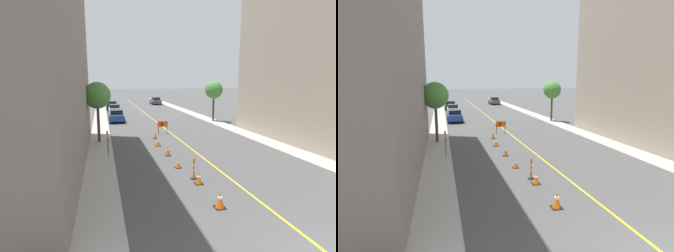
% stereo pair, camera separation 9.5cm
% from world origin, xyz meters
% --- Properties ---
extents(lane_stripe, '(0.12, 68.27, 0.01)m').
position_xyz_m(lane_stripe, '(0.00, 34.14, 0.00)').
color(lane_stripe, gold).
rests_on(lane_stripe, ground_plane).
extents(sidewalk_left, '(1.81, 68.27, 0.17)m').
position_xyz_m(sidewalk_left, '(-7.01, 34.14, 0.09)').
color(sidewalk_left, '#ADA89E').
rests_on(sidewalk_left, ground_plane).
extents(sidewalk_right, '(1.81, 68.27, 0.17)m').
position_xyz_m(sidewalk_right, '(7.01, 34.14, 0.09)').
color(sidewalk_right, '#ADA89E').
rests_on(sidewalk_right, ground_plane).
extents(building_facade_left, '(6.00, 19.05, 16.33)m').
position_xyz_m(building_facade_left, '(-10.92, 11.72, 8.16)').
color(building_facade_left, slate).
rests_on(building_facade_left, ground_plane).
extents(building_facade_right, '(6.00, 16.89, 15.12)m').
position_xyz_m(building_facade_right, '(10.92, 12.80, 7.56)').
color(building_facade_right, tan).
rests_on(building_facade_right, ground_plane).
extents(traffic_cone_nearest, '(0.46, 0.46, 0.71)m').
position_xyz_m(traffic_cone_nearest, '(-2.02, 4.39, 0.35)').
color(traffic_cone_nearest, black).
rests_on(traffic_cone_nearest, ground_plane).
extents(traffic_cone_second, '(0.44, 0.44, 0.60)m').
position_xyz_m(traffic_cone_second, '(-1.95, 7.08, 0.30)').
color(traffic_cone_second, black).
rests_on(traffic_cone_second, ground_plane).
extents(traffic_cone_third, '(0.38, 0.38, 0.51)m').
position_xyz_m(traffic_cone_third, '(-2.30, 9.79, 0.25)').
color(traffic_cone_third, black).
rests_on(traffic_cone_third, ground_plane).
extents(traffic_cone_fourth, '(0.39, 0.39, 0.71)m').
position_xyz_m(traffic_cone_fourth, '(-2.27, 12.47, 0.35)').
color(traffic_cone_fourth, black).
rests_on(traffic_cone_fourth, ground_plane).
extents(traffic_cone_fifth, '(0.47, 0.47, 0.54)m').
position_xyz_m(traffic_cone_fifth, '(-2.38, 15.44, 0.27)').
color(traffic_cone_fifth, black).
rests_on(traffic_cone_fifth, ground_plane).
extents(traffic_cone_farthest, '(0.40, 0.40, 0.73)m').
position_xyz_m(traffic_cone_farthest, '(-2.07, 18.14, 0.36)').
color(traffic_cone_farthest, black).
rests_on(traffic_cone_farthest, ground_plane).
extents(delineator_post_front, '(0.31, 0.31, 1.20)m').
position_xyz_m(delineator_post_front, '(-1.98, 7.78, 0.52)').
color(delineator_post_front, black).
rests_on(delineator_post_front, ground_plane).
extents(arrow_barricade_primary, '(1.03, 0.11, 1.28)m').
position_xyz_m(arrow_barricade_primary, '(-0.88, 20.19, 0.92)').
color(arrow_barricade_primary, '#EF560C').
rests_on(arrow_barricade_primary, ground_plane).
extents(parked_car_curb_near, '(1.94, 4.33, 1.59)m').
position_xyz_m(parked_car_curb_near, '(-4.99, 29.16, 0.80)').
color(parked_car_curb_near, navy).
rests_on(parked_car_curb_near, ground_plane).
extents(parked_car_curb_mid, '(1.98, 4.37, 1.59)m').
position_xyz_m(parked_car_curb_mid, '(-4.86, 36.64, 0.80)').
color(parked_car_curb_mid, silver).
rests_on(parked_car_curb_mid, ground_plane).
extents(parked_car_curb_far, '(1.94, 4.33, 1.59)m').
position_xyz_m(parked_car_curb_far, '(-5.00, 43.35, 0.80)').
color(parked_car_curb_far, black).
rests_on(parked_car_curb_far, ground_plane).
extents(parked_car_opposite_side, '(1.95, 4.35, 1.59)m').
position_xyz_m(parked_car_opposite_side, '(4.75, 51.56, 0.80)').
color(parked_car_opposite_side, '#474C51').
rests_on(parked_car_opposite_side, ground_plane).
extents(parking_meter_near_curb, '(0.12, 0.11, 1.47)m').
position_xyz_m(parking_meter_near_curb, '(-6.45, 14.55, 1.20)').
color(parking_meter_near_curb, '#4C4C51').
rests_on(parking_meter_near_curb, sidewalk_left).
extents(parking_meter_far_curb, '(0.12, 0.11, 1.36)m').
position_xyz_m(parking_meter_far_curb, '(-6.45, 12.60, 1.13)').
color(parking_meter_far_curb, '#4C4C51').
rests_on(parking_meter_far_curb, sidewalk_left).
extents(street_tree_left_near, '(2.22, 2.22, 5.08)m').
position_xyz_m(street_tree_left_near, '(-7.10, 17.38, 4.10)').
color(street_tree_left_near, '#4C3823').
rests_on(street_tree_left_near, sidewalk_left).
extents(street_tree_right_near, '(2.23, 2.23, 5.10)m').
position_xyz_m(street_tree_right_near, '(7.10, 25.82, 4.11)').
color(street_tree_right_near, '#4C3823').
rests_on(street_tree_right_near, sidewalk_right).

